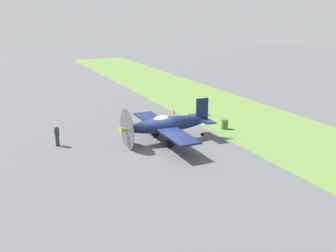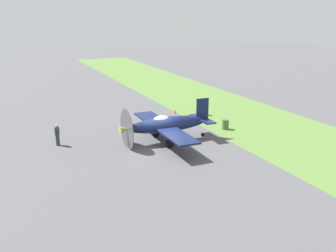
# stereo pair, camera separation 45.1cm
# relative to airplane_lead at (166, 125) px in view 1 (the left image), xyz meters

# --- Properties ---
(ground_plane) EXTENTS (160.00, 160.00, 0.00)m
(ground_plane) POSITION_rel_airplane_lead_xyz_m (-0.99, 0.77, -1.46)
(ground_plane) COLOR #515154
(grass_verge) EXTENTS (120.00, 11.00, 0.01)m
(grass_verge) POSITION_rel_airplane_lead_xyz_m (-0.99, -10.29, -1.45)
(grass_verge) COLOR #567A38
(grass_verge) RESTS_ON ground
(airplane_lead) EXTENTS (9.70, 7.71, 3.48)m
(airplane_lead) POSITION_rel_airplane_lead_xyz_m (0.00, 0.00, 0.00)
(airplane_lead) COLOR #141E47
(airplane_lead) RESTS_ON ground
(ground_crew_chief) EXTENTS (0.61, 0.38, 1.73)m
(ground_crew_chief) POSITION_rel_airplane_lead_xyz_m (6.33, -6.75, -0.54)
(ground_crew_chief) COLOR #847A5B
(ground_crew_chief) RESTS_ON ground
(ground_crew_mechanic) EXTENTS (0.63, 0.38, 1.73)m
(ground_crew_mechanic) POSITION_rel_airplane_lead_xyz_m (2.72, 8.19, -0.54)
(ground_crew_mechanic) COLOR #2D3342
(ground_crew_mechanic) RESTS_ON ground
(fuel_drum) EXTENTS (0.60, 0.60, 0.90)m
(fuel_drum) POSITION_rel_airplane_lead_xyz_m (0.95, -6.27, -1.01)
(fuel_drum) COLOR #476633
(fuel_drum) RESTS_ON ground
(runway_marker_cone) EXTENTS (0.36, 0.36, 0.44)m
(runway_marker_cone) POSITION_rel_airplane_lead_xyz_m (7.93, -4.52, -1.24)
(runway_marker_cone) COLOR orange
(runway_marker_cone) RESTS_ON ground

